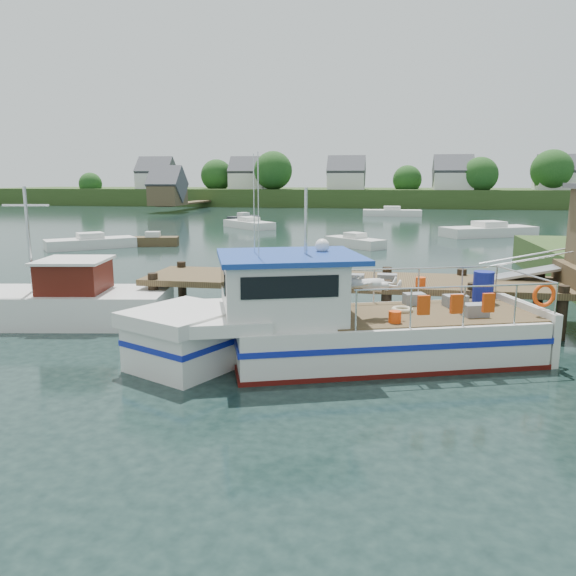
% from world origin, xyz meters
% --- Properties ---
extents(ground_plane, '(160.00, 160.00, 0.00)m').
position_xyz_m(ground_plane, '(0.00, 0.00, 0.00)').
color(ground_plane, black).
extents(far_shore, '(140.00, 42.55, 9.22)m').
position_xyz_m(far_shore, '(0.01, 82.37, 2.10)').
color(far_shore, '#2E461C').
rests_on(far_shore, ground).
extents(dock, '(16.60, 3.00, 4.78)m').
position_xyz_m(dock, '(6.51, 0.01, 2.24)').
color(dock, '#4C3C24').
rests_on(dock, ground).
extents(lobster_boat, '(10.66, 6.01, 5.23)m').
position_xyz_m(lobster_boat, '(0.69, -4.38, 0.95)').
color(lobster_boat, silver).
rests_on(lobster_boat, ground).
extents(work_boat, '(8.37, 3.66, 4.38)m').
position_xyz_m(work_boat, '(-8.78, -2.11, 0.69)').
color(work_boat, silver).
rests_on(work_boat, ground).
extents(moored_rowboat, '(3.62, 1.97, 1.00)m').
position_xyz_m(moored_rowboat, '(-14.10, 18.56, 0.37)').
color(moored_rowboat, '#4C3C24').
rests_on(moored_rowboat, ground).
extents(moored_far, '(7.30, 2.72, 1.23)m').
position_xyz_m(moored_far, '(2.49, 54.06, 0.45)').
color(moored_far, silver).
rests_on(moored_far, ground).
extents(moored_a, '(5.64, 5.19, 1.06)m').
position_xyz_m(moored_a, '(-17.69, 16.55, 0.39)').
color(moored_a, silver).
rests_on(moored_a, ground).
extents(moored_b, '(4.38, 4.15, 1.00)m').
position_xyz_m(moored_b, '(-0.20, 20.32, 0.37)').
color(moored_b, silver).
rests_on(moored_b, ground).
extents(moored_c, '(8.10, 5.99, 1.23)m').
position_xyz_m(moored_c, '(10.11, 29.63, 0.45)').
color(moored_c, silver).
rests_on(moored_c, ground).
extents(moored_d, '(5.88, 5.91, 1.06)m').
position_xyz_m(moored_d, '(-11.03, 33.84, 0.39)').
color(moored_d, silver).
rests_on(moored_d, ground).
extents(moored_e, '(2.97, 3.92, 1.04)m').
position_xyz_m(moored_e, '(-13.37, 40.87, 0.39)').
color(moored_e, black).
rests_on(moored_e, ground).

